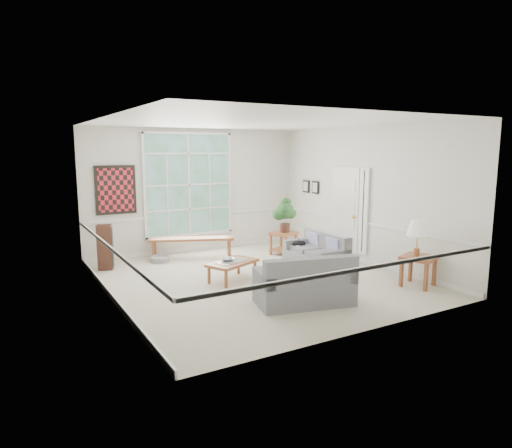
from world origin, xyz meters
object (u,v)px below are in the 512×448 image
(end_table, at_px, (283,243))
(loveseat_front, at_px, (304,279))
(coffee_table, at_px, (233,271))
(side_table, at_px, (418,271))
(loveseat_right, at_px, (315,252))

(end_table, bearing_deg, loveseat_front, -117.82)
(loveseat_front, distance_m, coffee_table, 1.83)
(end_table, height_order, side_table, side_table)
(coffee_table, xyz_separation_m, side_table, (2.80, -2.03, 0.10))
(end_table, bearing_deg, side_table, -77.82)
(loveseat_right, distance_m, end_table, 1.57)
(coffee_table, distance_m, side_table, 3.46)
(loveseat_front, bearing_deg, end_table, 76.06)
(loveseat_front, bearing_deg, side_table, 7.62)
(loveseat_right, height_order, loveseat_front, loveseat_front)
(loveseat_front, height_order, end_table, loveseat_front)
(loveseat_right, relative_size, side_table, 2.54)
(loveseat_right, height_order, side_table, loveseat_right)
(side_table, bearing_deg, loveseat_front, 173.74)
(loveseat_right, bearing_deg, coffee_table, 177.34)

